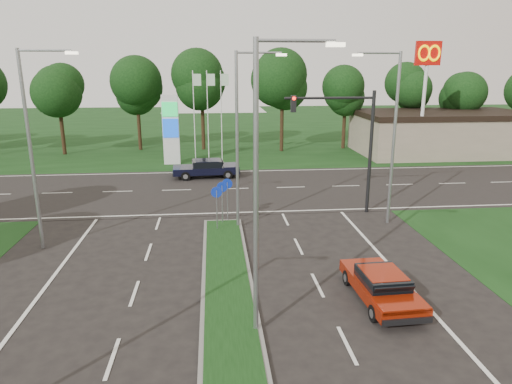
{
  "coord_description": "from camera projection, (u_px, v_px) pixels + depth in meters",
  "views": [
    {
      "loc": [
        -0.43,
        -6.88,
        8.18
      ],
      "look_at": [
        1.66,
        14.98,
        2.2
      ],
      "focal_mm": 32.0,
      "sensor_mm": 36.0,
      "label": 1
    }
  ],
  "objects": [
    {
      "name": "streetlight_median_far",
      "position": [
        241.0,
        132.0,
        22.92
      ],
      "size": [
        2.53,
        0.22,
        9.0
      ],
      "color": "gray",
      "rests_on": "ground"
    },
    {
      "name": "traffic_signal",
      "position": [
        349.0,
        133.0,
        25.52
      ],
      "size": [
        5.1,
        0.42,
        7.0
      ],
      "color": "black",
      "rests_on": "ground"
    },
    {
      "name": "cross_road",
      "position": [
        220.0,
        189.0,
        31.84
      ],
      "size": [
        160.0,
        12.0,
        0.02
      ],
      "primitive_type": "cube",
      "color": "black",
      "rests_on": "ground"
    },
    {
      "name": "median_kerb",
      "position": [
        234.0,
        372.0,
        12.62
      ],
      "size": [
        2.0,
        26.0,
        0.12
      ],
      "primitive_type": "cube",
      "color": "slate",
      "rests_on": "ground"
    },
    {
      "name": "median_signs",
      "position": [
        222.0,
        195.0,
        24.09
      ],
      "size": [
        1.16,
        1.76,
        2.38
      ],
      "color": "gray",
      "rests_on": "ground"
    },
    {
      "name": "streetlight_median_near",
      "position": [
        263.0,
        178.0,
        13.31
      ],
      "size": [
        2.53,
        0.22,
        9.0
      ],
      "color": "gray",
      "rests_on": "ground"
    },
    {
      "name": "commercial_building",
      "position": [
        441.0,
        133.0,
        44.87
      ],
      "size": [
        16.0,
        9.0,
        4.0
      ],
      "primitive_type": "cube",
      "color": "gray",
      "rests_on": "ground"
    },
    {
      "name": "streetlight_left_far",
      "position": [
        34.0,
        141.0,
        20.14
      ],
      "size": [
        2.53,
        0.22,
        9.0
      ],
      "color": "gray",
      "rests_on": "ground"
    },
    {
      "name": "navy_sedan",
      "position": [
        206.0,
        168.0,
        35.13
      ],
      "size": [
        5.09,
        2.36,
        1.37
      ],
      "rotation": [
        0.0,
        0.0,
        1.64
      ],
      "color": "black",
      "rests_on": "ground"
    },
    {
      "name": "verge_far",
      "position": [
        216.0,
        131.0,
        61.62
      ],
      "size": [
        160.0,
        50.0,
        0.02
      ],
      "primitive_type": "cube",
      "color": "black",
      "rests_on": "ground"
    },
    {
      "name": "mcdonalds_sign",
      "position": [
        427.0,
        70.0,
        39.06
      ],
      "size": [
        2.2,
        0.47,
        10.4
      ],
      "color": "silver",
      "rests_on": "ground"
    },
    {
      "name": "gas_pylon",
      "position": [
        173.0,
        128.0,
        39.35
      ],
      "size": [
        5.8,
        1.26,
        8.0
      ],
      "color": "silver",
      "rests_on": "ground"
    },
    {
      "name": "treeline_far",
      "position": [
        217.0,
        82.0,
        45.36
      ],
      "size": [
        6.0,
        6.0,
        9.9
      ],
      "color": "black",
      "rests_on": "ground"
    },
    {
      "name": "streetlight_right_far",
      "position": [
        391.0,
        130.0,
        23.64
      ],
      "size": [
        2.53,
        0.22,
        9.0
      ],
      "rotation": [
        0.0,
        0.0,
        3.14
      ],
      "color": "gray",
      "rests_on": "ground"
    },
    {
      "name": "red_sedan",
      "position": [
        381.0,
        285.0,
        16.43
      ],
      "size": [
        1.9,
        4.28,
        1.16
      ],
      "rotation": [
        0.0,
        0.0,
        0.04
      ],
      "color": "maroon",
      "rests_on": "ground"
    }
  ]
}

